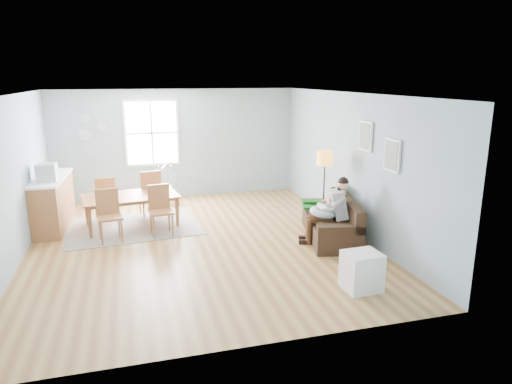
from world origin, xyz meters
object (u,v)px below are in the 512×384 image
object	(u,v)px
dining_table	(132,211)
chair_se	(160,207)
counter	(53,202)
monitor	(46,172)
father	(331,208)
storage_cube	(361,271)
chair_nw	(105,196)
sofa	(333,224)
toddler	(329,202)
chair_sw	(109,212)
floor_lamp	(325,165)
baby_swing	(165,187)
chair_ne	(150,190)

from	to	relation	value
dining_table	chair_se	size ratio (longest dim) A/B	1.92
counter	monitor	size ratio (longest dim) A/B	5.20
dining_table	father	bearing A→B (deg)	-37.08
storage_cube	chair_nw	bearing A→B (deg)	129.78
sofa	dining_table	bearing A→B (deg)	155.37
toddler	counter	xyz separation A→B (m)	(-5.18, 1.91, -0.12)
chair_nw	monitor	world-z (taller)	monitor
dining_table	chair_sw	bearing A→B (deg)	-128.99
floor_lamp	baby_swing	xyz separation A→B (m)	(-2.94, 2.71, -0.90)
chair_nw	baby_swing	xyz separation A→B (m)	(1.31, 1.01, -0.13)
floor_lamp	storage_cube	size ratio (longest dim) A/B	2.82
father	toddler	distance (m)	0.46
floor_lamp	monitor	distance (m)	5.37
chair_sw	chair_ne	world-z (taller)	chair_ne
sofa	toddler	bearing A→B (deg)	98.01
chair_ne	chair_sw	bearing A→B (deg)	-120.88
chair_se	father	bearing A→B (deg)	-24.07
chair_sw	monitor	xyz separation A→B (m)	(-1.11, 0.75, 0.66)
chair_se	baby_swing	size ratio (longest dim) A/B	0.88
sofa	dining_table	world-z (taller)	sofa
chair_se	counter	xyz separation A→B (m)	(-2.06, 1.01, -0.03)
chair_ne	counter	bearing A→B (deg)	-172.12
toddler	sofa	bearing A→B (deg)	-81.99
chair_se	chair_ne	distance (m)	1.29
sofa	chair_nw	xyz separation A→B (m)	(-4.21, 2.29, 0.27)
sofa	monitor	world-z (taller)	monitor
dining_table	chair_nw	distance (m)	0.83
toddler	floor_lamp	world-z (taller)	floor_lamp
father	baby_swing	world-z (taller)	father
storage_cube	monitor	bearing A→B (deg)	140.35
chair_sw	chair_se	size ratio (longest dim) A/B	1.00
floor_lamp	baby_swing	world-z (taller)	floor_lamp
chair_ne	monitor	world-z (taller)	monitor
floor_lamp	chair_se	bearing A→B (deg)	171.02
floor_lamp	storage_cube	xyz separation A→B (m)	(-0.58, -2.70, -1.03)
chair_sw	baby_swing	bearing A→B (deg)	62.59
chair_sw	monitor	distance (m)	1.50
chair_se	floor_lamp	bearing A→B (deg)	-8.98
storage_cube	monitor	size ratio (longest dim) A/B	1.54
toddler	monitor	bearing A→B (deg)	163.28
toddler	chair_se	bearing A→B (deg)	163.97
sofa	floor_lamp	size ratio (longest dim) A/B	1.29
floor_lamp	chair_nw	distance (m)	4.64
toddler	monitor	size ratio (longest dim) A/B	2.05
floor_lamp	counter	bearing A→B (deg)	163.85
toddler	counter	size ratio (longest dim) A/B	0.40
father	storage_cube	distance (m)	1.95
chair_sw	chair_se	xyz separation A→B (m)	(0.94, 0.10, 0.00)
storage_cube	chair_ne	xyz separation A→B (m)	(-2.72, 4.49, 0.31)
chair_nw	chair_se	bearing A→B (deg)	-48.44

